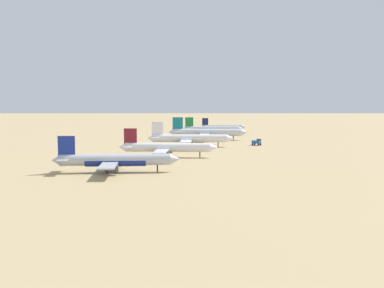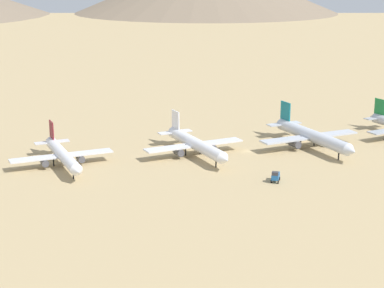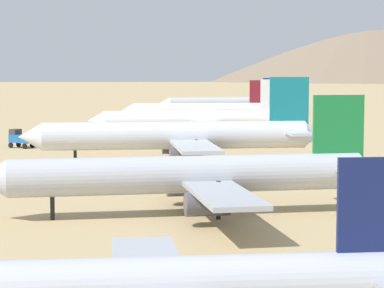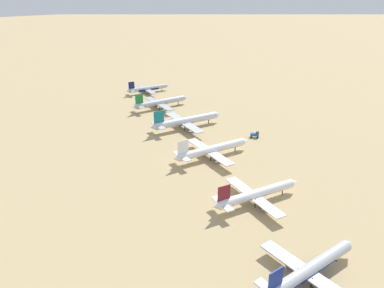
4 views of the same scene
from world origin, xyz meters
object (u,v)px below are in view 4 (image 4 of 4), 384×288
(parked_jet_0, at_px, (310,270))
(parked_jet_1, at_px, (256,194))
(parked_jet_4, at_px, (160,102))
(parked_jet_3, at_px, (186,121))
(service_truck, at_px, (255,134))
(parked_jet_5, at_px, (148,88))
(parked_jet_2, at_px, (211,150))

(parked_jet_0, distance_m, parked_jet_1, 48.36)
(parked_jet_0, distance_m, parked_jet_4, 190.75)
(parked_jet_3, distance_m, service_truck, 46.22)
(parked_jet_4, xyz_separation_m, service_truck, (24.22, -82.08, -2.49))
(parked_jet_3, bearing_deg, parked_jet_4, 84.26)
(parked_jet_5, bearing_deg, service_truck, -83.53)
(parked_jet_1, height_order, parked_jet_5, parked_jet_1)
(parked_jet_4, bearing_deg, parked_jet_5, 76.94)
(parked_jet_4, bearing_deg, parked_jet_1, -99.88)
(parked_jet_2, bearing_deg, parked_jet_5, 79.41)
(parked_jet_4, relative_size, parked_jet_5, 1.19)
(parked_jet_1, xyz_separation_m, service_truck, (48.72, 58.63, -2.38))
(parked_jet_0, bearing_deg, parked_jet_5, 77.72)
(parked_jet_4, bearing_deg, parked_jet_0, -102.10)
(parked_jet_2, relative_size, parked_jet_3, 0.93)
(parked_jet_2, xyz_separation_m, service_truck, (39.48, 9.87, -2.68))
(parked_jet_1, relative_size, parked_jet_5, 1.16)
(parked_jet_3, height_order, service_truck, parked_jet_3)
(parked_jet_1, xyz_separation_m, parked_jet_3, (19.86, 94.61, 0.66))
(parked_jet_0, bearing_deg, parked_jet_1, 71.33)
(parked_jet_4, bearing_deg, parked_jet_2, -99.42)
(service_truck, bearing_deg, parked_jet_2, -165.96)
(parked_jet_1, distance_m, service_truck, 76.27)
(parked_jet_0, bearing_deg, parked_jet_4, 77.90)
(parked_jet_0, height_order, parked_jet_2, parked_jet_2)
(parked_jet_2, bearing_deg, parked_jet_4, 80.58)
(parked_jet_2, xyz_separation_m, parked_jet_5, (25.27, 135.13, -0.96))
(parked_jet_0, distance_m, parked_jet_3, 144.80)
(parked_jet_0, relative_size, parked_jet_5, 1.17)
(parked_jet_1, xyz_separation_m, parked_jet_4, (24.49, 140.71, 0.12))
(parked_jet_2, bearing_deg, parked_jet_1, -100.73)
(parked_jet_3, distance_m, parked_jet_4, 46.33)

